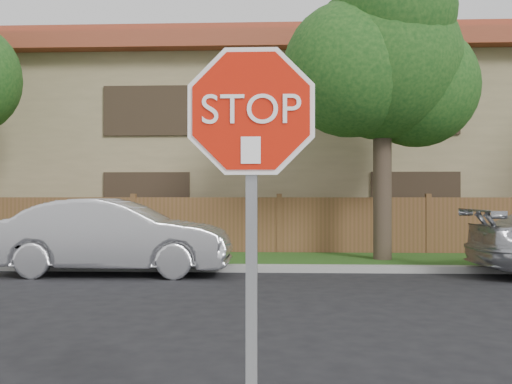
{
  "coord_description": "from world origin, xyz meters",
  "views": [
    {
      "loc": [
        0.13,
        -4.83,
        1.69
      ],
      "look_at": [
        -0.06,
        -0.9,
        1.7
      ],
      "focal_mm": 42.0,
      "sensor_mm": 36.0,
      "label": 1
    }
  ],
  "objects": [
    {
      "name": "stop_sign",
      "position": [
        -0.06,
        -1.48,
        1.83
      ],
      "size": [
        1.01,
        0.13,
        2.55
      ],
      "color": "gray",
      "rests_on": "sidewalk_near"
    },
    {
      "name": "apartment_building",
      "position": [
        0.0,
        17.0,
        3.53
      ],
      "size": [
        35.2,
        9.2,
        7.2
      ],
      "color": "#91815A",
      "rests_on": "ground"
    },
    {
      "name": "far_curb",
      "position": [
        0.0,
        8.15,
        0.07
      ],
      "size": [
        70.0,
        0.3,
        0.15
      ],
      "primitive_type": "cube",
      "color": "gray",
      "rests_on": "ground"
    },
    {
      "name": "sedan_left",
      "position": [
        -3.42,
        7.58,
        0.8
      ],
      "size": [
        4.85,
        1.74,
        1.59
      ],
      "primitive_type": "imported",
      "rotation": [
        0.0,
        0.0,
        1.58
      ],
      "color": "silver",
      "rests_on": "ground"
    },
    {
      "name": "grass_strip",
      "position": [
        0.0,
        9.8,
        0.06
      ],
      "size": [
        70.0,
        3.0,
        0.12
      ],
      "primitive_type": "cube",
      "color": "#1E4714",
      "rests_on": "ground"
    },
    {
      "name": "tree_mid",
      "position": [
        2.52,
        9.57,
        4.87
      ],
      "size": [
        4.8,
        3.9,
        7.35
      ],
      "color": "#382B21",
      "rests_on": "ground"
    },
    {
      "name": "fence",
      "position": [
        0.0,
        11.4,
        0.8
      ],
      "size": [
        70.0,
        0.12,
        1.6
      ],
      "primitive_type": "cube",
      "color": "brown",
      "rests_on": "ground"
    }
  ]
}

